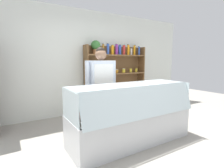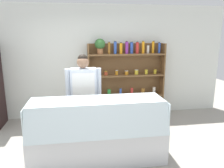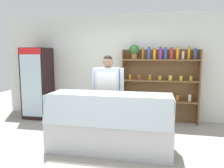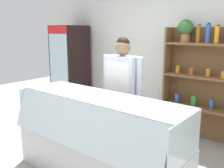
# 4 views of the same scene
# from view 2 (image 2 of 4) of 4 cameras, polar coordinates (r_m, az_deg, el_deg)

# --- Properties ---
(ground_plane) EXTENTS (12.00, 12.00, 0.00)m
(ground_plane) POSITION_cam_2_polar(r_m,az_deg,el_deg) (3.81, -3.68, -19.09)
(ground_plane) COLOR gray
(back_wall) EXTENTS (6.80, 0.10, 2.70)m
(back_wall) POSITION_cam_2_polar(r_m,az_deg,el_deg) (5.37, -5.91, 5.77)
(back_wall) COLOR silver
(back_wall) RESTS_ON ground
(shelving_unit) EXTENTS (1.84, 0.29, 1.91)m
(shelving_unit) POSITION_cam_2_polar(r_m,az_deg,el_deg) (5.31, 3.17, 2.71)
(shelving_unit) COLOR brown
(shelving_unit) RESTS_ON ground
(deli_display_case) EXTENTS (2.14, 0.79, 1.01)m
(deli_display_case) POSITION_cam_2_polar(r_m,az_deg,el_deg) (3.69, -3.77, -14.66)
(deli_display_case) COLOR silver
(deli_display_case) RESTS_ON ground
(shop_clerk) EXTENTS (0.67, 0.25, 1.66)m
(shop_clerk) POSITION_cam_2_polar(r_m,az_deg,el_deg) (4.11, -7.42, -1.65)
(shop_clerk) COLOR #4C4233
(shop_clerk) RESTS_ON ground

